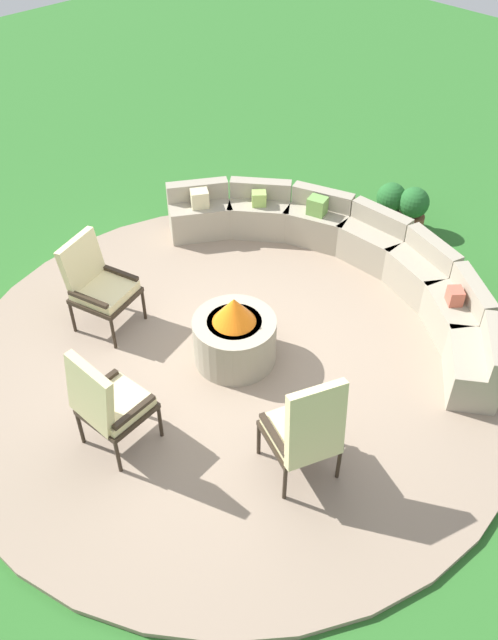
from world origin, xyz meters
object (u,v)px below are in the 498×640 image
Objects in this scene: lounge_chair_front_right at (106,402)px; potted_plant_0 at (391,202)px; fire_pit at (235,335)px; curved_stone_bench at (348,257)px; potted_plant_3 at (413,208)px; lounge_chair_back_left at (306,430)px; lounge_chair_front_left at (97,283)px.

lounge_chair_front_right reaches higher than potted_plant_0.
fire_pit reaches higher than curved_stone_bench.
fire_pit is at bearing -87.03° from curved_stone_bench.
curved_stone_bench reaches higher than potted_plant_0.
curved_stone_bench is at bearing -85.69° from potted_plant_3.
potted_plant_0 is at bearing -161.42° from potted_plant_3.
fire_pit is at bearing -81.36° from potted_plant_0.
lounge_chair_back_left is at bearing 29.16° from lounge_chair_front_right.
lounge_chair_front_right reaches higher than lounge_chair_front_left.
lounge_chair_front_left is at bearing 142.05° from lounge_chair_front_right.
potted_plant_3 is at bearing 146.13° from lounge_chair_front_left.
curved_stone_bench is 3.98× the size of lounge_chair_back_left.
curved_stone_bench is 2.89m from lounge_chair_back_left.
lounge_chair_front_right is 4.86m from potted_plant_3.
lounge_chair_front_right is at bearing 41.59° from lounge_chair_front_left.
fire_pit is 0.18× the size of curved_stone_bench.
lounge_chair_front_left is at bearing -154.82° from fire_pit.
potted_plant_3 is at bearing 18.58° from potted_plant_0.
potted_plant_0 is (-1.93, 3.75, -0.30)m from lounge_chair_back_left.
potted_plant_3 is (1.18, 3.95, -0.27)m from lounge_chair_front_left.
potted_plant_3 is (-0.20, 3.30, -0.04)m from fire_pit.
fire_pit is 1.55m from lounge_chair_front_left.
potted_plant_3 is at bearing 93.55° from fire_pit.
curved_stone_bench is at bearing 135.80° from lounge_chair_front_left.
fire_pit is 1.88m from curved_stone_bench.
lounge_chair_back_left is 1.95× the size of potted_plant_0.
lounge_chair_front_left is at bearing -103.15° from potted_plant_0.
fire_pit is at bearing 85.95° from lounge_chair_front_right.
lounge_chair_back_left is (1.37, 0.99, 0.01)m from lounge_chair_front_right.
lounge_chair_back_left is at bearing 74.96° from lounge_chair_front_left.
potted_plant_0 is 0.30m from potted_plant_3.
lounge_chair_front_right is (1.46, -0.88, 0.03)m from lounge_chair_front_left.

